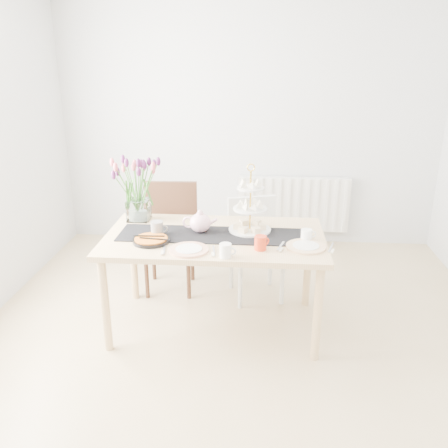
# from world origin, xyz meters

# --- Properties ---
(room_shell) EXTENTS (4.50, 4.50, 4.50)m
(room_shell) POSITION_xyz_m (0.00, 0.00, 1.30)
(room_shell) COLOR tan
(room_shell) RESTS_ON ground
(radiator) EXTENTS (1.20, 0.08, 0.60)m
(radiator) POSITION_xyz_m (0.50, 2.19, 0.45)
(radiator) COLOR white
(radiator) RESTS_ON room_shell
(dining_table) EXTENTS (1.60, 0.90, 0.75)m
(dining_table) POSITION_xyz_m (-0.19, 0.42, 0.67)
(dining_table) COLOR tan
(dining_table) RESTS_ON ground
(chair_brown) EXTENTS (0.49, 0.49, 0.94)m
(chair_brown) POSITION_xyz_m (-0.65, 1.09, 0.55)
(chair_brown) COLOR #382214
(chair_brown) RESTS_ON ground
(chair_white) EXTENTS (0.52, 0.52, 0.85)m
(chair_white) POSITION_xyz_m (0.10, 1.00, 0.49)
(chair_white) COLOR silver
(chair_white) RESTS_ON ground
(table_runner) EXTENTS (1.40, 0.35, 0.01)m
(table_runner) POSITION_xyz_m (-0.19, 0.42, 0.75)
(table_runner) COLOR black
(table_runner) RESTS_ON dining_table
(tulip_vase) EXTENTS (0.62, 0.62, 0.52)m
(tulip_vase) POSITION_xyz_m (-0.82, 0.72, 1.09)
(tulip_vase) COLOR silver
(tulip_vase) RESTS_ON dining_table
(cake_stand) EXTENTS (0.31, 0.31, 0.46)m
(cake_stand) POSITION_xyz_m (0.07, 0.52, 0.88)
(cake_stand) COLOR gold
(cake_stand) RESTS_ON dining_table
(teapot) EXTENTS (0.26, 0.21, 0.17)m
(teapot) POSITION_xyz_m (-0.30, 0.47, 0.83)
(teapot) COLOR white
(teapot) RESTS_ON dining_table
(cream_jug) EXTENTS (0.09, 0.09, 0.08)m
(cream_jug) POSITION_xyz_m (0.47, 0.38, 0.79)
(cream_jug) COLOR white
(cream_jug) RESTS_ON dining_table
(tart_tin) EXTENTS (0.26, 0.26, 0.03)m
(tart_tin) POSITION_xyz_m (-0.62, 0.26, 0.77)
(tart_tin) COLOR black
(tart_tin) RESTS_ON dining_table
(mug_grey) EXTENTS (0.09, 0.09, 0.11)m
(mug_grey) POSITION_xyz_m (-0.60, 0.39, 0.80)
(mug_grey) COLOR gray
(mug_grey) RESTS_ON dining_table
(mug_white) EXTENTS (0.09, 0.09, 0.09)m
(mug_white) POSITION_xyz_m (-0.08, 0.04, 0.80)
(mug_white) COLOR white
(mug_white) RESTS_ON dining_table
(mug_orange) EXTENTS (0.12, 0.12, 0.10)m
(mug_orange) POSITION_xyz_m (0.15, 0.18, 0.80)
(mug_orange) COLOR red
(mug_orange) RESTS_ON dining_table
(plate_left) EXTENTS (0.30, 0.30, 0.01)m
(plate_left) POSITION_xyz_m (-0.33, 0.12, 0.76)
(plate_left) COLOR silver
(plate_left) RESTS_ON dining_table
(plate_right) EXTENTS (0.34, 0.34, 0.01)m
(plate_right) POSITION_xyz_m (0.46, 0.24, 0.76)
(plate_right) COLOR white
(plate_right) RESTS_ON dining_table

